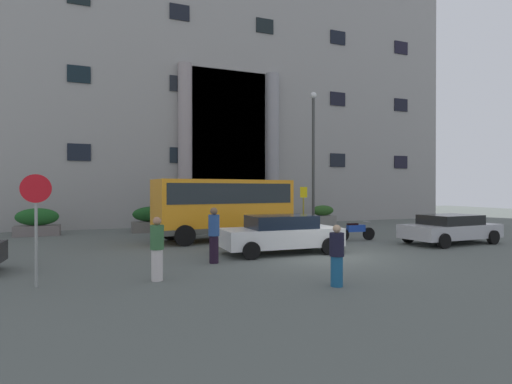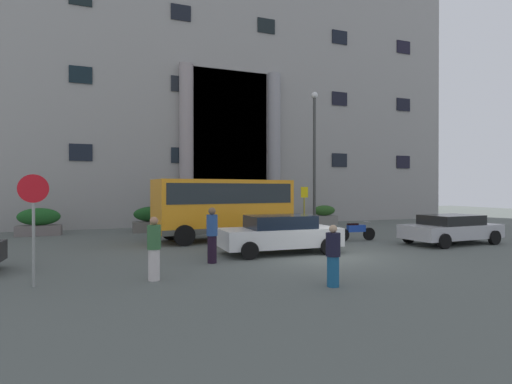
{
  "view_description": "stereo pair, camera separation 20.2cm",
  "coord_description": "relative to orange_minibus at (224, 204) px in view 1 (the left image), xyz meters",
  "views": [
    {
      "loc": [
        -7.5,
        -12.55,
        2.41
      ],
      "look_at": [
        -0.83,
        4.8,
        2.28
      ],
      "focal_mm": 27.72,
      "sensor_mm": 36.0,
      "label": 1
    },
    {
      "loc": [
        -7.31,
        -12.62,
        2.41
      ],
      "look_at": [
        -0.83,
        4.8,
        2.28
      ],
      "focal_mm": 27.72,
      "sensor_mm": 36.0,
      "label": 2
    }
  ],
  "objects": [
    {
      "name": "hedge_planter_west",
      "position": [
        -8.55,
        5.04,
        -1.01
      ],
      "size": [
        2.13,
        0.83,
        1.44
      ],
      "color": "slate",
      "rests_on": "ground_plane"
    },
    {
      "name": "parked_coupe_end",
      "position": [
        9.04,
        -4.81,
        -1.02
      ],
      "size": [
        4.55,
        2.31,
        1.28
      ],
      "rotation": [
        0.0,
        0.0,
        0.06
      ],
      "color": "#B1B2B7",
      "rests_on": "ground_plane"
    },
    {
      "name": "scooter_by_planter",
      "position": [
        5.67,
        -2.48,
        -1.24
      ],
      "size": [
        1.99,
        0.55,
        0.89
      ],
      "rotation": [
        0.0,
        0.0,
        -0.06
      ],
      "color": "black",
      "rests_on": "ground_plane"
    },
    {
      "name": "hedge_planter_far_west",
      "position": [
        8.54,
        5.32,
        -1.06
      ],
      "size": [
        1.7,
        0.77,
        1.33
      ],
      "color": "gray",
      "rests_on": "ground_plane"
    },
    {
      "name": "pedestrian_man_red_shirt",
      "position": [
        -1.97,
        -5.56,
        -0.77
      ],
      "size": [
        0.36,
        0.36,
        1.82
      ],
      "rotation": [
        0.0,
        0.0,
        2.47
      ],
      "color": "black",
      "rests_on": "ground_plane"
    },
    {
      "name": "motorcycle_near_kerb",
      "position": [
        0.3,
        -2.38,
        -1.24
      ],
      "size": [
        1.99,
        0.55,
        0.89
      ],
      "rotation": [
        0.0,
        0.0,
        0.12
      ],
      "color": "black",
      "rests_on": "ground_plane"
    },
    {
      "name": "pedestrian_child_trailing",
      "position": [
        0.08,
        -9.65,
        -0.93
      ],
      "size": [
        0.36,
        0.36,
        1.53
      ],
      "rotation": [
        0.0,
        0.0,
        1.21
      ],
      "color": "#195380",
      "rests_on": "ground_plane"
    },
    {
      "name": "orange_minibus",
      "position": [
        0.0,
        0.0,
        0.0
      ],
      "size": [
        6.65,
        3.1,
        2.86
      ],
      "rotation": [
        0.0,
        0.0,
        0.11
      ],
      "color": "orange",
      "rests_on": "ground_plane"
    },
    {
      "name": "pedestrian_woman_dark_dress",
      "position": [
        -4.0,
        -7.41,
        -0.85
      ],
      "size": [
        0.36,
        0.36,
        1.69
      ],
      "rotation": [
        0.0,
        0.0,
        5.42
      ],
      "color": "silver",
      "rests_on": "ground_plane"
    },
    {
      "name": "hedge_planter_entrance_left",
      "position": [
        1.26,
        5.36,
        -1.11
      ],
      "size": [
        1.71,
        0.7,
        1.22
      ],
      "color": "gray",
      "rests_on": "ground_plane"
    },
    {
      "name": "parked_estate_mid",
      "position": [
        0.93,
        -4.49,
        -0.96
      ],
      "size": [
        4.52,
        2.11,
        1.43
      ],
      "rotation": [
        0.0,
        0.0,
        -0.01
      ],
      "color": "white",
      "rests_on": "ground_plane"
    },
    {
      "name": "hedge_planter_east",
      "position": [
        -2.82,
        4.82,
        -1.0
      ],
      "size": [
        2.17,
        0.93,
        1.44
      ],
      "color": "#64605A",
      "rests_on": "ground_plane"
    },
    {
      "name": "hedge_planter_far_east",
      "position": [
        4.44,
        5.31,
        -1.06
      ],
      "size": [
        1.7,
        0.94,
        1.33
      ],
      "color": "gray",
      "rests_on": "ground_plane"
    },
    {
      "name": "lamppost_plaza_centre",
      "position": [
        6.61,
        3.18,
        3.11
      ],
      "size": [
        0.4,
        0.4,
        8.35
      ],
      "color": "#3D3F3D",
      "rests_on": "ground_plane"
    },
    {
      "name": "stop_sign_side_street",
      "position": [
        -6.86,
        -7.12,
        0.26
      ],
      "size": [
        0.7,
        0.07,
        2.78
      ],
      "color": "gray",
      "rests_on": "ground_plane"
    },
    {
      "name": "office_building_facade",
      "position": [
        2.2,
        11.98,
        8.75
      ],
      "size": [
        37.05,
        9.7,
        20.92
      ],
      "color": "gray",
      "rests_on": "ground_plane"
    },
    {
      "name": "bus_stop_sign",
      "position": [
        5.19,
        1.77,
        -0.12
      ],
      "size": [
        0.44,
        0.08,
        2.55
      ],
      "color": "#A09621",
      "rests_on": "ground_plane"
    },
    {
      "name": "ground_plane",
      "position": [
        2.2,
        -5.5,
        -1.76
      ],
      "size": [
        80.0,
        64.0,
        0.12
      ],
      "primitive_type": "cube",
      "color": "#555B56"
    }
  ]
}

